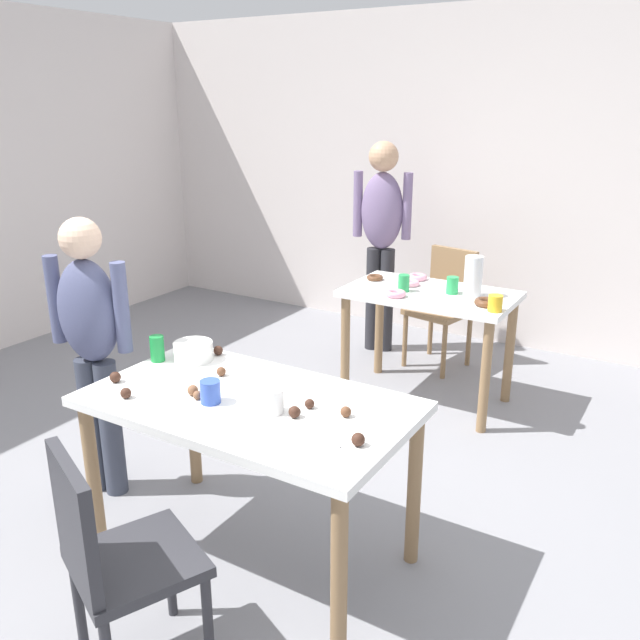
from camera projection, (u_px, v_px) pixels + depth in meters
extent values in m
plane|color=gray|center=(245.00, 537.00, 3.06)|extent=(6.40, 6.40, 0.00)
cube|color=silver|center=(486.00, 181.00, 5.24)|extent=(6.40, 0.10, 2.60)
cube|color=white|center=(249.00, 404.00, 2.72)|extent=(1.34, 0.76, 0.04)
cylinder|color=olive|center=(93.00, 478.00, 2.88)|extent=(0.06, 0.06, 0.71)
cylinder|color=olive|center=(339.00, 578.00, 2.28)|extent=(0.06, 0.06, 0.71)
cylinder|color=olive|center=(193.00, 420.00, 3.40)|extent=(0.06, 0.06, 0.71)
cylinder|color=olive|center=(414.00, 489.00, 2.80)|extent=(0.06, 0.06, 0.71)
cube|color=white|center=(430.00, 294.00, 4.24)|extent=(1.06, 0.62, 0.04)
cylinder|color=olive|center=(345.00, 348.00, 4.38)|extent=(0.06, 0.06, 0.71)
cylinder|color=olive|center=(485.00, 377.00, 3.92)|extent=(0.06, 0.06, 0.71)
cylinder|color=olive|center=(379.00, 326.00, 4.79)|extent=(0.06, 0.06, 0.71)
cylinder|color=olive|center=(509.00, 351.00, 4.33)|extent=(0.06, 0.06, 0.71)
cube|color=#2D2D33|center=(137.00, 561.00, 2.25)|extent=(0.53, 0.53, 0.04)
cube|color=#2D2D33|center=(74.00, 522.00, 2.08)|extent=(0.36, 0.19, 0.42)
cylinder|color=#2D2D33|center=(170.00, 570.00, 2.54)|extent=(0.04, 0.04, 0.41)
cylinder|color=#2D2D33|center=(208.00, 625.00, 2.28)|extent=(0.04, 0.04, 0.41)
cylinder|color=#2D2D33|center=(79.00, 606.00, 2.36)|extent=(0.04, 0.04, 0.41)
cube|color=olive|center=(439.00, 311.00, 4.89)|extent=(0.47, 0.47, 0.04)
cube|color=olive|center=(454.00, 276.00, 4.94)|extent=(0.38, 0.12, 0.42)
cylinder|color=olive|center=(444.00, 351.00, 4.73)|extent=(0.04, 0.04, 0.41)
cylinder|color=olive|center=(405.00, 340.00, 4.95)|extent=(0.04, 0.04, 0.41)
cylinder|color=olive|center=(469.00, 339.00, 4.97)|extent=(0.04, 0.04, 0.41)
cylinder|color=olive|center=(431.00, 329.00, 5.19)|extent=(0.04, 0.04, 0.41)
cylinder|color=#383D4C|center=(93.00, 425.00, 3.35)|extent=(0.11, 0.11, 0.71)
cylinder|color=#383D4C|center=(111.00, 429.00, 3.31)|extent=(0.11, 0.11, 0.71)
ellipsoid|color=#4C5175|center=(88.00, 311.00, 3.13)|extent=(0.35, 0.26, 0.50)
sphere|color=beige|center=(80.00, 238.00, 3.02)|extent=(0.19, 0.19, 0.19)
cylinder|color=#4C5175|center=(55.00, 299.00, 3.19)|extent=(0.08, 0.08, 0.43)
cylinder|color=#4C5175|center=(121.00, 308.00, 3.06)|extent=(0.08, 0.08, 0.43)
cylinder|color=#28282D|center=(386.00, 301.00, 5.22)|extent=(0.11, 0.11, 0.82)
cylinder|color=#28282D|center=(373.00, 299.00, 5.25)|extent=(0.11, 0.11, 0.82)
ellipsoid|color=slate|center=(382.00, 211.00, 5.01)|extent=(0.36, 0.26, 0.58)
sphere|color=tan|center=(384.00, 156.00, 4.89)|extent=(0.22, 0.22, 0.22)
cylinder|color=slate|center=(407.00, 206.00, 4.94)|extent=(0.08, 0.08, 0.49)
cylinder|color=slate|center=(358.00, 204.00, 5.06)|extent=(0.08, 0.08, 0.49)
cylinder|color=white|center=(193.00, 351.00, 3.11)|extent=(0.18, 0.18, 0.09)
cylinder|color=#198438|center=(157.00, 349.00, 3.09)|extent=(0.07, 0.07, 0.12)
cube|color=silver|center=(320.00, 441.00, 2.38)|extent=(0.17, 0.02, 0.01)
cylinder|color=#3351B2|center=(210.00, 392.00, 2.67)|extent=(0.08, 0.08, 0.09)
cylinder|color=white|center=(274.00, 401.00, 2.58)|extent=(0.08, 0.08, 0.10)
sphere|color=#3D2319|center=(310.00, 404.00, 2.63)|extent=(0.04, 0.04, 0.04)
sphere|color=#3D2319|center=(294.00, 412.00, 2.55)|extent=(0.05, 0.05, 0.05)
sphere|color=#3D2319|center=(218.00, 350.00, 3.18)|extent=(0.05, 0.05, 0.05)
sphere|color=brown|center=(221.00, 372.00, 2.94)|extent=(0.04, 0.04, 0.04)
sphere|color=brown|center=(346.00, 411.00, 2.56)|extent=(0.04, 0.04, 0.04)
sphere|color=brown|center=(197.00, 395.00, 2.71)|extent=(0.04, 0.04, 0.04)
sphere|color=#3D2319|center=(358.00, 439.00, 2.34)|extent=(0.05, 0.05, 0.05)
sphere|color=#3D2319|center=(189.00, 341.00, 3.30)|extent=(0.04, 0.04, 0.04)
sphere|color=brown|center=(193.00, 390.00, 2.74)|extent=(0.05, 0.05, 0.05)
sphere|color=#3D2319|center=(126.00, 393.00, 2.72)|extent=(0.05, 0.05, 0.05)
sphere|color=#3D2319|center=(115.00, 377.00, 2.87)|extent=(0.05, 0.05, 0.05)
cylinder|color=white|center=(473.00, 276.00, 4.09)|extent=(0.11, 0.11, 0.25)
cylinder|color=green|center=(452.00, 285.00, 4.16)|extent=(0.07, 0.07, 0.11)
cylinder|color=yellow|center=(495.00, 303.00, 3.82)|extent=(0.08, 0.08, 0.10)
cylinder|color=green|center=(404.00, 283.00, 4.21)|extent=(0.07, 0.07, 0.11)
torus|color=pink|center=(418.00, 277.00, 4.50)|extent=(0.13, 0.13, 0.04)
torus|color=brown|center=(486.00, 302.00, 3.93)|extent=(0.14, 0.14, 0.04)
torus|color=brown|center=(375.00, 278.00, 4.49)|extent=(0.11, 0.11, 0.03)
torus|color=pink|center=(396.00, 294.00, 4.11)|extent=(0.13, 0.13, 0.04)
torus|color=pink|center=(411.00, 283.00, 4.36)|extent=(0.12, 0.12, 0.04)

